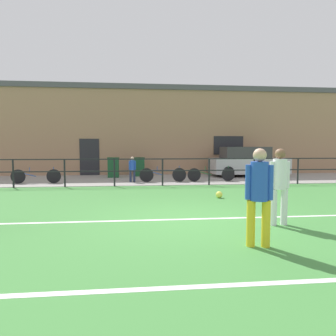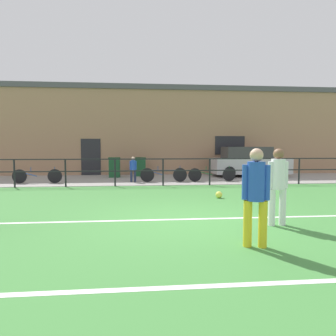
{
  "view_description": "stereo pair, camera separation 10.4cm",
  "coord_description": "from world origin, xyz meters",
  "px_view_note": "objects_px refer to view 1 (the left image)",
  "views": [
    {
      "loc": [
        -1.07,
        -6.51,
        1.63
      ],
      "look_at": [
        0.01,
        3.86,
        0.9
      ],
      "focal_mm": 32.04,
      "sensor_mm": 36.0,
      "label": 1
    },
    {
      "loc": [
        -0.97,
        -6.52,
        1.63
      ],
      "look_at": [
        0.01,
        3.86,
        0.9
      ],
      "focal_mm": 32.04,
      "sensor_mm": 36.0,
      "label": 2
    }
  ],
  "objects_px": {
    "bicycle_parked_0": "(163,175)",
    "player_striker": "(259,191)",
    "trash_bin_0": "(113,167)",
    "trash_bin_1": "(139,167)",
    "soccer_ball_match": "(219,195)",
    "bicycle_parked_1": "(36,176)",
    "bicycle_parked_2": "(211,174)",
    "player_winger": "(279,182)",
    "spectator_child": "(132,168)",
    "parked_car_red": "(247,162)"
  },
  "relations": [
    {
      "from": "player_striker",
      "to": "bicycle_parked_2",
      "type": "bearing_deg",
      "value": -84.24
    },
    {
      "from": "spectator_child",
      "to": "bicycle_parked_0",
      "type": "height_order",
      "value": "spectator_child"
    },
    {
      "from": "trash_bin_1",
      "to": "bicycle_parked_1",
      "type": "bearing_deg",
      "value": -147.38
    },
    {
      "from": "soccer_ball_match",
      "to": "trash_bin_0",
      "type": "relative_size",
      "value": 0.2
    },
    {
      "from": "parked_car_red",
      "to": "trash_bin_0",
      "type": "bearing_deg",
      "value": 179.29
    },
    {
      "from": "player_striker",
      "to": "soccer_ball_match",
      "type": "bearing_deg",
      "value": -82.8
    },
    {
      "from": "player_striker",
      "to": "bicycle_parked_1",
      "type": "xyz_separation_m",
      "value": [
        -6.41,
        9.08,
        -0.56
      ]
    },
    {
      "from": "bicycle_parked_0",
      "to": "player_striker",
      "type": "bearing_deg",
      "value": -85.13
    },
    {
      "from": "soccer_ball_match",
      "to": "parked_car_red",
      "type": "relative_size",
      "value": 0.05
    },
    {
      "from": "bicycle_parked_0",
      "to": "bicycle_parked_1",
      "type": "xyz_separation_m",
      "value": [
        -5.64,
        -0.0,
        -0.01
      ]
    },
    {
      "from": "soccer_ball_match",
      "to": "bicycle_parked_1",
      "type": "height_order",
      "value": "bicycle_parked_1"
    },
    {
      "from": "player_striker",
      "to": "soccer_ball_match",
      "type": "xyz_separation_m",
      "value": [
        0.65,
        4.65,
        -0.81
      ]
    },
    {
      "from": "player_winger",
      "to": "bicycle_parked_1",
      "type": "distance_m",
      "value": 10.77
    },
    {
      "from": "bicycle_parked_2",
      "to": "soccer_ball_match",
      "type": "bearing_deg",
      "value": -100.88
    },
    {
      "from": "player_striker",
      "to": "trash_bin_0",
      "type": "xyz_separation_m",
      "value": [
        -3.21,
        11.46,
        -0.36
      ]
    },
    {
      "from": "player_winger",
      "to": "bicycle_parked_2",
      "type": "height_order",
      "value": "player_winger"
    },
    {
      "from": "bicycle_parked_1",
      "to": "bicycle_parked_2",
      "type": "height_order",
      "value": "bicycle_parked_1"
    },
    {
      "from": "bicycle_parked_1",
      "to": "trash_bin_1",
      "type": "distance_m",
      "value": 5.45
    },
    {
      "from": "spectator_child",
      "to": "bicycle_parked_1",
      "type": "relative_size",
      "value": 0.54
    },
    {
      "from": "player_striker",
      "to": "trash_bin_1",
      "type": "relative_size",
      "value": 1.56
    },
    {
      "from": "player_winger",
      "to": "bicycle_parked_1",
      "type": "xyz_separation_m",
      "value": [
        -7.39,
        7.81,
        -0.56
      ]
    },
    {
      "from": "bicycle_parked_1",
      "to": "trash_bin_0",
      "type": "relative_size",
      "value": 2.03
    },
    {
      "from": "player_winger",
      "to": "spectator_child",
      "type": "xyz_separation_m",
      "value": [
        -3.15,
        7.9,
        -0.23
      ]
    },
    {
      "from": "soccer_ball_match",
      "to": "trash_bin_0",
      "type": "distance_m",
      "value": 7.85
    },
    {
      "from": "bicycle_parked_2",
      "to": "bicycle_parked_1",
      "type": "bearing_deg",
      "value": -180.0
    },
    {
      "from": "trash_bin_0",
      "to": "bicycle_parked_1",
      "type": "bearing_deg",
      "value": -143.37
    },
    {
      "from": "player_striker",
      "to": "trash_bin_0",
      "type": "relative_size",
      "value": 1.52
    },
    {
      "from": "trash_bin_1",
      "to": "bicycle_parked_2",
      "type": "bearing_deg",
      "value": -41.42
    },
    {
      "from": "trash_bin_0",
      "to": "trash_bin_1",
      "type": "relative_size",
      "value": 1.02
    },
    {
      "from": "player_winger",
      "to": "spectator_child",
      "type": "distance_m",
      "value": 8.51
    },
    {
      "from": "parked_car_red",
      "to": "bicycle_parked_0",
      "type": "distance_m",
      "value": 5.42
    },
    {
      "from": "player_winger",
      "to": "trash_bin_1",
      "type": "xyz_separation_m",
      "value": [
        -2.8,
        10.75,
        -0.37
      ]
    },
    {
      "from": "trash_bin_0",
      "to": "trash_bin_1",
      "type": "distance_m",
      "value": 1.49
    },
    {
      "from": "parked_car_red",
      "to": "bicycle_parked_2",
      "type": "height_order",
      "value": "parked_car_red"
    },
    {
      "from": "player_striker",
      "to": "parked_car_red",
      "type": "xyz_separation_m",
      "value": [
        4.12,
        11.37,
        -0.13
      ]
    },
    {
      "from": "soccer_ball_match",
      "to": "bicycle_parked_2",
      "type": "bearing_deg",
      "value": 79.12
    },
    {
      "from": "bicycle_parked_2",
      "to": "trash_bin_0",
      "type": "distance_m",
      "value": 5.28
    },
    {
      "from": "soccer_ball_match",
      "to": "trash_bin_1",
      "type": "bearing_deg",
      "value": 108.55
    },
    {
      "from": "soccer_ball_match",
      "to": "bicycle_parked_2",
      "type": "xyz_separation_m",
      "value": [
        0.85,
        4.44,
        0.24
      ]
    },
    {
      "from": "player_winger",
      "to": "trash_bin_0",
      "type": "distance_m",
      "value": 11.02
    },
    {
      "from": "bicycle_parked_0",
      "to": "bicycle_parked_2",
      "type": "xyz_separation_m",
      "value": [
        2.27,
        0.0,
        -0.01
      ]
    },
    {
      "from": "player_striker",
      "to": "trash_bin_0",
      "type": "bearing_deg",
      "value": -59.22
    },
    {
      "from": "player_striker",
      "to": "spectator_child",
      "type": "distance_m",
      "value": 9.43
    },
    {
      "from": "player_winger",
      "to": "player_striker",
      "type": "bearing_deg",
      "value": 49.39
    },
    {
      "from": "spectator_child",
      "to": "bicycle_parked_0",
      "type": "bearing_deg",
      "value": 171.81
    },
    {
      "from": "soccer_ball_match",
      "to": "spectator_child",
      "type": "distance_m",
      "value": 5.37
    },
    {
      "from": "soccer_ball_match",
      "to": "bicycle_parked_1",
      "type": "relative_size",
      "value": 0.1
    },
    {
      "from": "spectator_child",
      "to": "parked_car_red",
      "type": "xyz_separation_m",
      "value": [
        6.29,
        2.2,
        0.1
      ]
    },
    {
      "from": "soccer_ball_match",
      "to": "bicycle_parked_2",
      "type": "distance_m",
      "value": 4.53
    },
    {
      "from": "bicycle_parked_2",
      "to": "spectator_child",
      "type": "bearing_deg",
      "value": 178.53
    }
  ]
}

